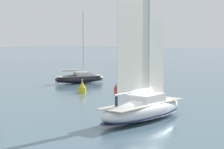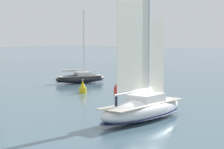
# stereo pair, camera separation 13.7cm
# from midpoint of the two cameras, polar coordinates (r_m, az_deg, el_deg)

# --- Properties ---
(ground_plane) EXTENTS (400.00, 400.00, 0.00)m
(ground_plane) POSITION_cam_midpoint_polar(r_m,az_deg,el_deg) (34.22, 4.13, -5.99)
(ground_plane) COLOR slate
(sailboat_main) EXTENTS (9.92, 2.93, 13.57)m
(sailboat_main) POSITION_cam_midpoint_polar(r_m,az_deg,el_deg) (34.04, 4.15, -4.20)
(sailboat_main) COLOR silver
(sailboat_main) RESTS_ON ground
(sailboat_moored_near_marina) EXTENTS (7.59, 5.03, 10.20)m
(sailboat_moored_near_marina) POSITION_cam_midpoint_polar(r_m,az_deg,el_deg) (61.22, -4.08, -0.48)
(sailboat_moored_near_marina) COLOR #232328
(sailboat_moored_near_marina) RESTS_ON ground
(channel_buoy) EXTENTS (0.86, 0.86, 1.59)m
(channel_buoy) POSITION_cam_midpoint_polar(r_m,az_deg,el_deg) (50.44, -3.77, -1.73)
(channel_buoy) COLOR yellow
(channel_buoy) RESTS_ON ground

